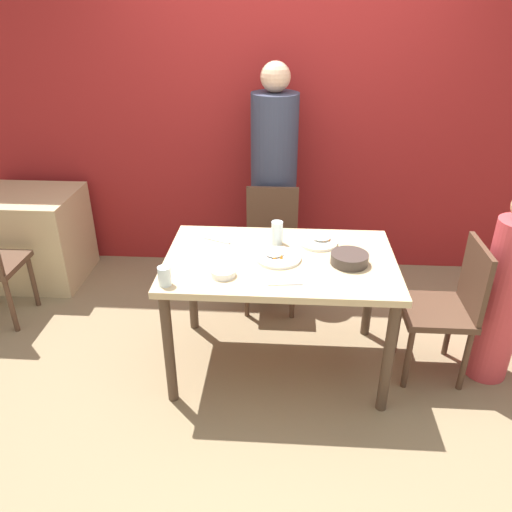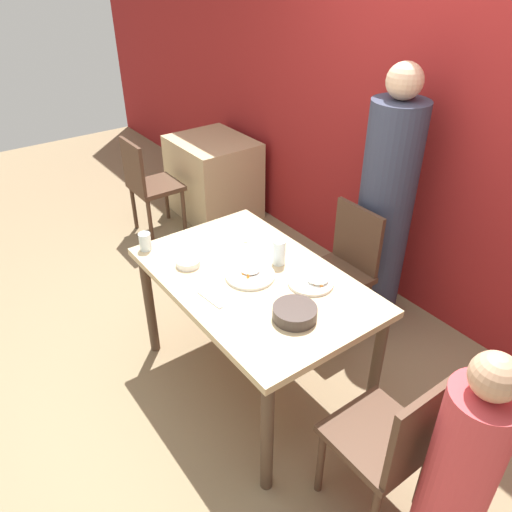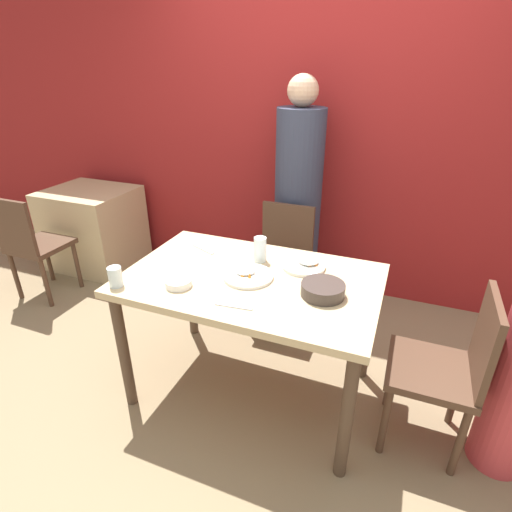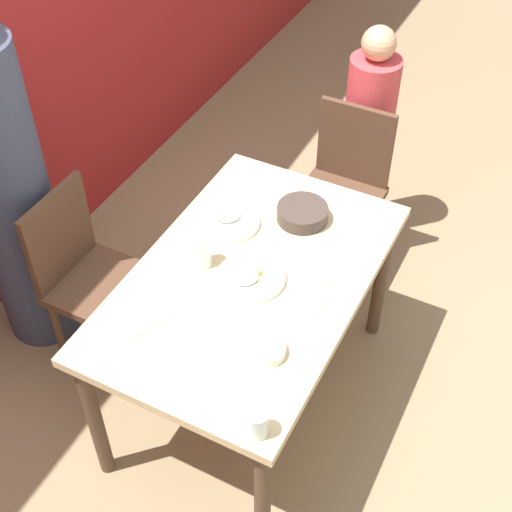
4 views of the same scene
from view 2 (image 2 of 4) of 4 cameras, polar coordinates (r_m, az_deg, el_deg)
ground_plane at (r=3.14m, az=-0.27°, el=-13.90°), size 10.00×10.00×0.00m
wall_back at (r=3.35m, az=20.53°, el=14.47°), size 10.00×0.06×2.70m
dining_table at (r=2.70m, az=-0.30°, el=-4.03°), size 1.32×0.84×0.76m
chair_adult_spot at (r=3.27m, az=9.74°, el=-1.31°), size 0.40×0.40×0.88m
chair_child_spot at (r=2.32m, az=15.19°, el=-19.68°), size 0.40×0.40×0.88m
person_adult at (r=3.34m, az=14.49°, el=5.08°), size 0.35×0.35×1.71m
person_child at (r=2.19m, az=21.88°, el=-22.96°), size 0.25×0.25×1.20m
bowl_curry at (r=2.36m, az=4.45°, el=-6.46°), size 0.21×0.21×0.06m
plate_rice_adult at (r=2.64m, az=-0.67°, el=-2.11°), size 0.26×0.26×0.05m
plate_rice_child at (r=2.60m, az=6.51°, el=-2.88°), size 0.24×0.24×0.05m
bowl_rice_small at (r=2.75m, az=-7.76°, el=-0.70°), size 0.13×0.13×0.04m
glass_water_tall at (r=2.72m, az=2.66°, el=0.43°), size 0.07×0.07×0.14m
glass_water_short at (r=2.92m, az=-12.56°, el=1.63°), size 0.07×0.07×0.10m
fork_steel at (r=3.01m, az=-1.53°, el=2.43°), size 0.17×0.09×0.01m
spoon_steel at (r=2.49m, az=-5.31°, el=-4.98°), size 0.18×0.04×0.01m
background_table at (r=4.79m, az=-4.86°, el=8.93°), size 0.76×0.65×0.74m
chair_background at (r=4.47m, az=-12.19°, el=8.13°), size 0.40×0.40×0.88m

